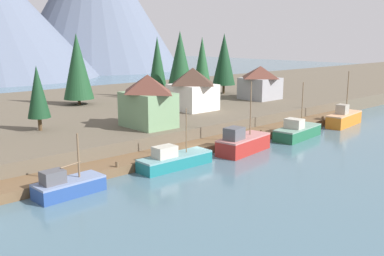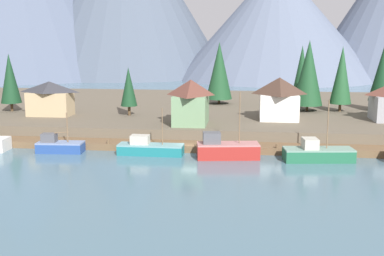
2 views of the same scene
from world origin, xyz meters
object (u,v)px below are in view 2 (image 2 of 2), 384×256
Objects in this scene: fishing_boat_red at (226,149)px; conifer_back_left at (10,78)px; fishing_boat_blue at (59,146)px; conifer_mid_left at (383,72)px; house_white at (279,98)px; conifer_back_right at (309,73)px; fishing_boat_green at (317,153)px; house_tan at (50,98)px; fishing_boat_teal at (149,148)px; conifer_near_right at (219,71)px; house_green at (191,102)px; conifer_near_left at (129,87)px; conifer_centre at (342,75)px; conifer_mid_right at (302,73)px.

conifer_back_left reaches higher than fishing_boat_red.
conifer_mid_left is (51.18, 28.84, 8.91)m from fishing_boat_blue.
house_white is 0.54× the size of conifer_back_right.
fishing_boat_green is 1.20× the size of house_tan.
fishing_boat_red is 41.22m from conifer_mid_left.
conifer_near_right is at bearing 78.81° from fishing_boat_teal.
conifer_back_right reaches higher than fishing_boat_red.
house_green is at bearing -96.66° from conifer_near_right.
conifer_near_left is 46.82m from conifer_mid_left.
conifer_back_right is 1.09× the size of conifer_centre.
house_green is at bearing 28.62° from fishing_boat_blue.
house_white is 0.83× the size of conifer_near_left.
house_green is 38.35m from conifer_mid_left.
conifer_near_right is 1.05× the size of conifer_mid_right.
conifer_near_right is at bearing 33.61° from house_tan.
fishing_boat_red is (10.71, -0.82, 0.32)m from fishing_boat_teal.
conifer_mid_left is (38.15, 28.72, 8.92)m from fishing_boat_teal.
conifer_back_right is at bearing 39.47° from house_green.
conifer_near_left is (-11.93, 7.57, 1.43)m from house_green.
fishing_boat_green is 0.74× the size of conifer_near_right.
fishing_boat_red is (23.74, -0.70, 0.32)m from fishing_boat_blue.
conifer_near_left is 0.79× the size of conifer_back_left.
fishing_boat_green is 0.78× the size of conifer_centre.
conifer_mid_right is 1.01× the size of conifer_centre.
fishing_boat_red is at bearing -113.62° from house_white.
house_white is at bearing 24.74° from house_green.
house_tan is 0.73× the size of conifer_back_left.
fishing_boat_green is 0.71× the size of conifer_back_right.
conifer_mid_left reaches higher than conifer_near_left.
conifer_back_left is at bearing 164.49° from house_green.
house_green is at bearing -32.41° from conifer_near_left.
conifer_near_right is (7.37, 35.36, 8.46)m from fishing_boat_teal.
house_white is at bearing 43.38° from fishing_boat_teal.
conifer_centre is (11.85, 10.19, 3.16)m from house_white.
conifer_near_left reaches higher than fishing_boat_red.
fishing_boat_red is at bearing -116.13° from conifer_back_right.
conifer_back_right is (31.85, 8.84, 2.12)m from conifer_near_left.
conifer_back_right reaches higher than conifer_mid_right.
conifer_centre is (23.07, -7.96, -0.11)m from conifer_near_right.
fishing_boat_blue is 0.52× the size of conifer_near_right.
conifer_mid_left is at bearing 9.73° from conifer_centre.
fishing_boat_green is 47.36m from house_tan.
conifer_mid_right is 6.28m from conifer_back_right.
conifer_centre is at bearing -41.98° from conifer_mid_right.
conifer_near_left is (13.72, 1.89, 1.97)m from house_tan.
conifer_mid_right is (16.44, -2.00, -0.20)m from conifer_near_right.
conifer_near_right is (2.88, 24.64, 3.25)m from house_green.
house_tan is (-31.86, 17.22, 4.34)m from fishing_boat_red.
conifer_near_right reaches higher than fishing_boat_blue.
conifer_centre is at bearing 40.69° from house_white.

